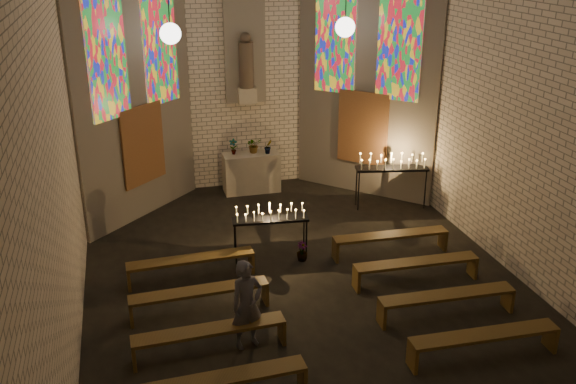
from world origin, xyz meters
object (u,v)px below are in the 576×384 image
object	(u,v)px
altar	(251,172)
votive_stand_left	(270,216)
aisle_flower_pot	(302,251)
votive_stand_right	(392,165)
visitor	(247,305)

from	to	relation	value
altar	votive_stand_left	xyz separation A→B (m)	(-0.38, -3.71, 0.45)
altar	aisle_flower_pot	bearing A→B (deg)	-86.95
altar	votive_stand_right	bearing A→B (deg)	-31.66
votive_stand_right	visitor	bearing A→B (deg)	-122.76
altar	votive_stand_right	size ratio (longest dim) A/B	0.80
aisle_flower_pot	visitor	bearing A→B (deg)	-122.67
votive_stand_right	visitor	distance (m)	6.40
votive_stand_left	votive_stand_right	distance (m)	3.86
altar	aisle_flower_pot	distance (m)	3.96
votive_stand_right	visitor	world-z (taller)	visitor
aisle_flower_pot	votive_stand_left	xyz separation A→B (m)	(-0.59, 0.24, 0.75)
aisle_flower_pot	visitor	size ratio (longest dim) A/B	0.27
aisle_flower_pot	visitor	xyz separation A→B (m)	(-1.62, -2.53, 0.54)
altar	visitor	distance (m)	6.63
altar	visitor	size ratio (longest dim) A/B	0.94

